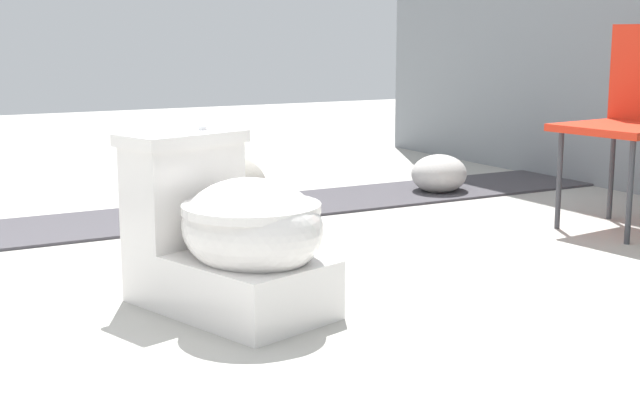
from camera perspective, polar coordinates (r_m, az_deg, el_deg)
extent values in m
plane|color=#A8A59E|center=(2.51, -11.60, -8.06)|extent=(14.00, 14.00, 0.00)
cube|color=#423F44|center=(3.93, -10.67, -1.19)|extent=(0.56, 8.00, 0.01)
cube|color=white|center=(2.61, -5.80, -5.23)|extent=(0.67, 0.50, 0.17)
ellipsoid|color=white|center=(2.50, -4.39, -1.78)|extent=(0.53, 0.47, 0.28)
cylinder|color=white|center=(2.48, -4.41, -0.52)|extent=(0.49, 0.49, 0.03)
cube|color=white|center=(2.72, -8.74, 0.42)|extent=(0.27, 0.38, 0.30)
cube|color=white|center=(2.70, -8.84, 3.94)|extent=(0.30, 0.41, 0.04)
cylinder|color=silver|center=(2.74, -7.52, 4.59)|extent=(0.02, 0.02, 0.01)
cube|color=red|center=(3.79, 18.85, 4.34)|extent=(0.49, 0.49, 0.03)
cylinder|color=#38383D|center=(3.58, 19.22, 0.48)|extent=(0.02, 0.02, 0.40)
cylinder|color=#38383D|center=(3.79, 15.06, 1.22)|extent=(0.02, 0.02, 0.40)
cylinder|color=#38383D|center=(4.05, 18.15, 1.65)|extent=(0.02, 0.02, 0.40)
ellipsoid|color=gray|center=(3.96, -6.20, 0.96)|extent=(0.43, 0.41, 0.27)
ellipsoid|color=#B7B2AD|center=(4.55, 7.63, 1.67)|extent=(0.43, 0.43, 0.19)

